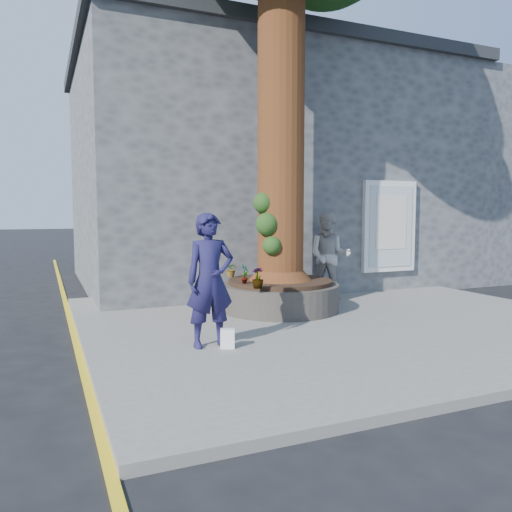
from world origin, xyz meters
name	(u,v)px	position (x,y,z in m)	size (l,w,h in m)	color
ground	(290,344)	(0.00, 0.00, 0.00)	(120.00, 120.00, 0.00)	black
pavement	(338,320)	(1.50, 1.00, 0.06)	(9.00, 8.00, 0.12)	slate
yellow_line	(78,349)	(-3.05, 1.00, 0.00)	(0.10, 30.00, 0.01)	yellow
stone_shop	(256,175)	(2.50, 7.20, 3.16)	(10.30, 8.30, 6.30)	#494B4E
neighbour_shop	(457,186)	(10.50, 7.20, 3.00)	(6.00, 8.00, 6.00)	#494B4E
planter	(280,295)	(0.80, 2.00, 0.41)	(2.30, 2.30, 0.60)	black
man	(210,280)	(-1.30, -0.03, 1.08)	(0.70, 0.46, 1.92)	#19173F
woman	(329,256)	(2.28, 2.60, 1.08)	(0.94, 0.73, 1.93)	#B3AFAB
shopping_bag	(227,338)	(-1.11, -0.22, 0.26)	(0.20, 0.12, 0.28)	white
plant_a	(244,274)	(-0.05, 1.77, 0.91)	(0.20, 0.13, 0.38)	gray
plant_b	(275,264)	(1.08, 2.85, 0.94)	(0.24, 0.23, 0.44)	gray
plant_c	(258,278)	(-0.05, 1.15, 0.91)	(0.21, 0.21, 0.37)	gray
plant_d	(231,269)	(0.05, 2.75, 0.89)	(0.30, 0.27, 0.34)	gray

